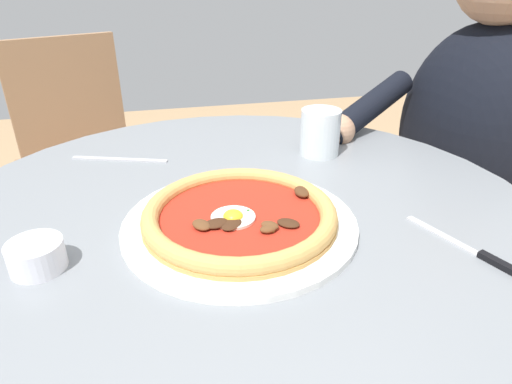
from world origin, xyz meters
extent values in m
cylinder|color=gray|center=(0.00, 0.00, 0.70)|extent=(0.95, 0.95, 0.03)
cylinder|color=slate|center=(0.00, 0.00, 0.35)|extent=(0.10, 0.10, 0.67)
cylinder|color=white|center=(0.05, -0.01, 0.72)|extent=(0.33, 0.33, 0.01)
cylinder|color=tan|center=(0.05, -0.01, 0.73)|extent=(0.27, 0.27, 0.01)
torus|color=tan|center=(0.05, -0.01, 0.74)|extent=(0.27, 0.27, 0.02)
cylinder|color=red|center=(0.05, -0.01, 0.73)|extent=(0.26, 0.26, 0.00)
cylinder|color=white|center=(0.06, -0.02, 0.74)|extent=(0.06, 0.06, 0.00)
ellipsoid|color=yellow|center=(0.06, -0.02, 0.74)|extent=(0.03, 0.03, 0.02)
ellipsoid|color=brown|center=(0.07, -0.06, 0.74)|extent=(0.04, 0.03, 0.01)
ellipsoid|color=#3D2314|center=(0.09, 0.05, 0.74)|extent=(0.04, 0.04, 0.01)
ellipsoid|color=#4C2D19|center=(0.01, 0.10, 0.74)|extent=(0.03, 0.02, 0.01)
ellipsoid|color=brown|center=(0.10, 0.03, 0.74)|extent=(0.03, 0.03, 0.01)
ellipsoid|color=brown|center=(0.10, 0.02, 0.74)|extent=(0.02, 0.02, 0.01)
ellipsoid|color=#3D2314|center=(0.07, -0.04, 0.74)|extent=(0.03, 0.04, 0.01)
ellipsoid|color=#3D2314|center=(0.08, -0.02, 0.74)|extent=(0.04, 0.04, 0.01)
ellipsoid|color=#2D6B28|center=(0.07, -0.02, 0.74)|extent=(0.01, 0.01, 0.00)
ellipsoid|color=#2D6B28|center=(0.05, 0.01, 0.74)|extent=(0.01, 0.01, 0.00)
ellipsoid|color=#2D6B28|center=(0.11, 0.03, 0.74)|extent=(0.01, 0.01, 0.00)
cylinder|color=silver|center=(-0.18, 0.20, 0.76)|extent=(0.08, 0.08, 0.09)
cylinder|color=silver|center=(-0.18, 0.20, 0.73)|extent=(0.07, 0.07, 0.03)
cube|color=silver|center=(0.14, 0.26, 0.72)|extent=(0.11, 0.05, 0.00)
cube|color=black|center=(0.23, 0.29, 0.72)|extent=(0.08, 0.04, 0.01)
cylinder|color=white|center=(0.09, -0.27, 0.73)|extent=(0.07, 0.07, 0.04)
cylinder|color=olive|center=(0.09, -0.27, 0.74)|extent=(0.06, 0.06, 0.01)
cube|color=#BCBCC1|center=(-0.24, -0.18, 0.72)|extent=(0.07, 0.18, 0.00)
cube|color=#282833|center=(-0.26, 0.60, 0.23)|extent=(0.42, 0.39, 0.45)
ellipsoid|color=black|center=(-0.26, 0.60, 0.70)|extent=(0.41, 0.34, 0.49)
cylinder|color=black|center=(-0.30, 0.35, 0.77)|extent=(0.18, 0.26, 0.13)
sphere|color=tan|center=(-0.25, 0.27, 0.73)|extent=(0.07, 0.07, 0.07)
cube|color=#957050|center=(-0.28, 0.65, 0.45)|extent=(0.50, 0.50, 0.02)
cylinder|color=#8E6B4C|center=(-0.37, 0.42, 0.22)|extent=(0.02, 0.02, 0.45)
cylinder|color=#8E6B4C|center=(-0.05, 0.56, 0.22)|extent=(0.02, 0.02, 0.45)
cylinder|color=#8E6B4C|center=(-0.50, 0.73, 0.22)|extent=(0.02, 0.02, 0.45)
cube|color=#957050|center=(-0.82, -0.33, 0.46)|extent=(0.53, 0.53, 0.02)
cube|color=#957050|center=(-1.00, -0.40, 0.65)|extent=(0.16, 0.35, 0.38)
cylinder|color=#8E6B4C|center=(-0.59, -0.43, 0.22)|extent=(0.02, 0.02, 0.45)
cylinder|color=#8E6B4C|center=(-0.72, -0.09, 0.22)|extent=(0.02, 0.02, 0.45)
cylinder|color=#8E6B4C|center=(-0.93, -0.56, 0.22)|extent=(0.02, 0.02, 0.45)
cylinder|color=#8E6B4C|center=(-1.06, -0.22, 0.22)|extent=(0.02, 0.02, 0.45)
camera|label=1|loc=(0.58, -0.11, 1.05)|focal=30.97mm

